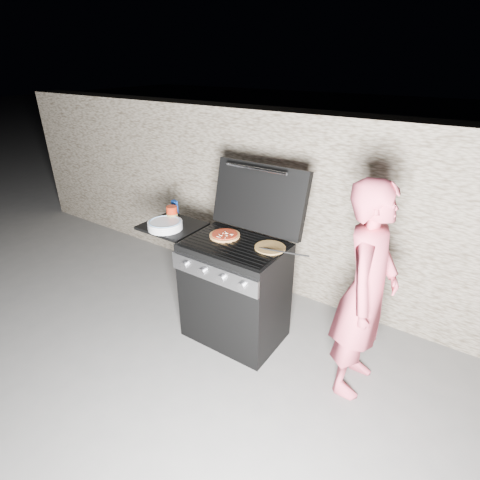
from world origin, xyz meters
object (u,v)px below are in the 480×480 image
Objects in this scene: gas_grill at (212,282)px; person at (366,293)px; sauce_jar at (172,214)px; pizza_topped at (225,235)px.

person reaches higher than gas_grill.
person is (1.75, 0.01, -0.18)m from sauce_jar.
pizza_topped is 1.68× the size of sauce_jar.
person is at bearing 2.79° from gas_grill.
gas_grill is 0.84× the size of person.
person is (1.17, 0.01, -0.13)m from pizza_topped.
sauce_jar is (-0.57, -0.00, 0.05)m from pizza_topped.
pizza_topped is at bearing 0.45° from sauce_jar.
person is at bearing 0.48° from pizza_topped.
pizza_topped is at bearing 24.94° from gas_grill.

